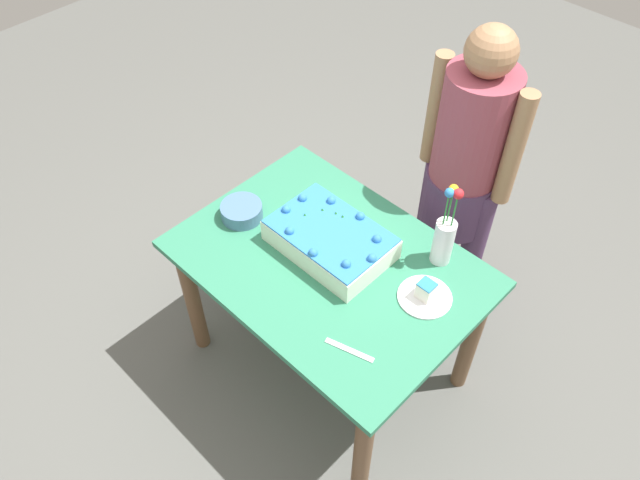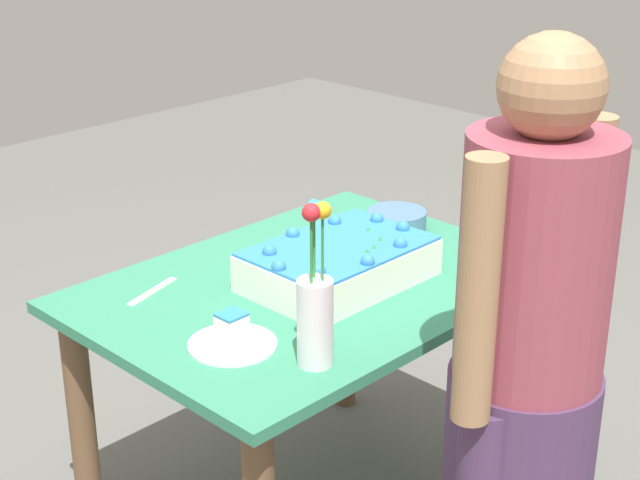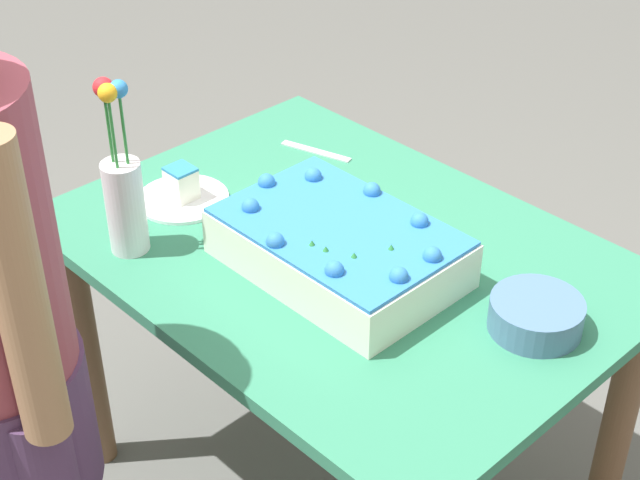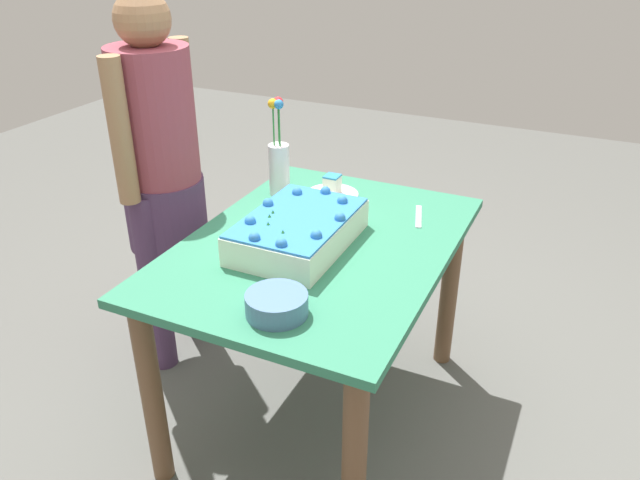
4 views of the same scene
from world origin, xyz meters
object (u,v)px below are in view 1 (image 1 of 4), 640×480
object	(u,v)px
person_standing	(466,164)
fruit_bowl	(242,211)
sheet_cake	(330,239)
flower_vase	(444,237)
serving_plate_with_slice	(425,294)
cake_knife	(349,350)

from	to	relation	value
person_standing	fruit_bowl	bearing A→B (deg)	-34.06
sheet_cake	fruit_bowl	xyz separation A→B (m)	(-0.38, -0.13, -0.02)
fruit_bowl	sheet_cake	bearing A→B (deg)	18.50
sheet_cake	fruit_bowl	size ratio (longest dim) A/B	2.70
flower_vase	fruit_bowl	world-z (taller)	flower_vase
serving_plate_with_slice	person_standing	bearing A→B (deg)	113.80
cake_knife	person_standing	bearing A→B (deg)	86.14
flower_vase	fruit_bowl	bearing A→B (deg)	-152.14
cake_knife	fruit_bowl	xyz separation A→B (m)	(-0.76, 0.17, 0.03)
sheet_cake	person_standing	xyz separation A→B (m)	(0.16, 0.67, 0.06)
serving_plate_with_slice	cake_knife	bearing A→B (deg)	-97.24
flower_vase	cake_knife	bearing A→B (deg)	-87.10
cake_knife	person_standing	xyz separation A→B (m)	(-0.22, 0.97, 0.11)
sheet_cake	cake_knife	xyz separation A→B (m)	(0.38, -0.30, -0.05)
cake_knife	person_standing	distance (m)	1.00
sheet_cake	flower_vase	distance (m)	0.44
cake_knife	flower_vase	bearing A→B (deg)	76.24
person_standing	flower_vase	bearing A→B (deg)	24.94
person_standing	cake_knife	bearing A→B (deg)	12.80
sheet_cake	cake_knife	bearing A→B (deg)	-38.33
cake_knife	flower_vase	xyz separation A→B (m)	(-0.03, 0.56, 0.13)
sheet_cake	person_standing	bearing A→B (deg)	76.89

